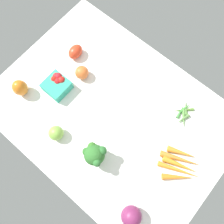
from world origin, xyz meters
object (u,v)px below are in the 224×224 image
bell_pepper_orange (20,88)px  broccoli_head (94,154)px  heirloom_tomato_orange (82,73)px  heirloom_tomato_green (56,133)px  okra_pile (184,113)px  berry_basket (57,84)px  red_onion_near_basket (131,216)px  roma_tomato (75,52)px  carrot_bunch (180,164)px

bell_pepper_orange → broccoli_head: bearing=179.3°
heirloom_tomato_orange → heirloom_tomato_green: (-10.66, 27.85, 0.09)cm
okra_pile → berry_basket: bearing=27.4°
heirloom_tomato_orange → red_onion_near_basket: size_ratio=0.77×
bell_pepper_orange → roma_tomato: (-5.54, -29.60, -1.57)cm
okra_pile → red_onion_near_basket: bearing=100.1°
heirloom_tomato_orange → heirloom_tomato_green: size_ratio=0.97×
heirloom_tomato_orange → bell_pepper_orange: (15.28, 23.52, 1.29)cm
heirloom_tomato_green → carrot_bunch: bearing=-153.5°
broccoli_head → okra_pile: bearing=-113.9°
roma_tomato → heirloom_tomato_green: bearing=25.8°
heirloom_tomato_orange → okra_pile: bearing=-162.1°
broccoli_head → red_onion_near_basket: bearing=162.1°
roma_tomato → bell_pepper_orange: bearing=-15.9°
heirloom_tomato_orange → berry_basket: size_ratio=0.60×
roma_tomato → carrot_bunch: 68.98cm
heirloom_tomato_orange → okra_pile: heirloom_tomato_orange is taller
heirloom_tomato_orange → bell_pepper_orange: 28.08cm
okra_pile → roma_tomato: roma_tomato is taller
broccoli_head → heirloom_tomato_green: size_ratio=1.76×
bell_pepper_orange → heirloom_tomato_green: size_ratio=1.37×
bell_pepper_orange → red_onion_near_basket: (-70.50, 8.90, -0.35)cm
red_onion_near_basket → okra_pile: bearing=-79.9°
red_onion_near_basket → heirloom_tomato_orange: bearing=-30.4°
broccoli_head → berry_basket: bearing=-20.4°
okra_pile → heirloom_tomato_green: heirloom_tomato_green is taller
broccoli_head → berry_basket: broccoli_head is taller
okra_pile → heirloom_tomato_orange: bearing=17.9°
broccoli_head → okra_pile: (-17.40, -39.23, -6.20)cm
roma_tomato → carrot_bunch: (-68.21, 10.13, -1.53)cm
okra_pile → heirloom_tomato_green: (36.13, 42.97, 2.44)cm
roma_tomato → carrot_bunch: bearing=76.3°
broccoli_head → bell_pepper_orange: bearing=-0.7°
broccoli_head → berry_basket: (33.95, -12.63, -3.77)cm
okra_pile → carrot_bunch: bearing=121.3°
carrot_bunch → heirloom_tomato_orange: bearing=-4.0°
heirloom_tomato_green → bell_pepper_orange: bearing=-9.5°
berry_basket → heirloom_tomato_orange: bearing=-111.6°
okra_pile → roma_tomato: bearing=9.1°
red_onion_near_basket → carrot_bunch: 28.68cm
broccoli_head → carrot_bunch: bearing=-145.4°
heirloom_tomato_orange → roma_tomato: 11.48cm
heirloom_tomato_orange → carrot_bunch: heirloom_tomato_orange is taller
heirloom_tomato_green → broccoli_head: bearing=-168.7°
bell_pepper_orange → roma_tomato: size_ratio=1.14×
broccoli_head → berry_basket: size_ratio=1.09×
bell_pepper_orange → okra_pile: size_ratio=0.73×
broccoli_head → okra_pile: broccoli_head is taller
roma_tomato → carrot_bunch: size_ratio=0.40×
broccoli_head → heirloom_tomato_orange: (29.40, -24.10, -3.85)cm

